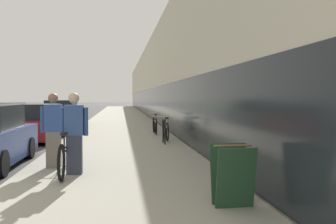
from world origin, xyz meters
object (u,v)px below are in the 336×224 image
object	(u,v)px
tandem_bicycle	(69,153)
person_rider	(74,133)
sandwich_board_sign	(232,175)
person_bystander	(53,130)
cruiser_bike_nearest	(166,130)
vintage_roadster_curbside	(37,124)
parked_sedan_far	(62,116)
cruiser_bike_middle	(155,125)
bike_rack_hoop	(164,128)

from	to	relation	value
tandem_bicycle	person_rider	world-z (taller)	person_rider
sandwich_board_sign	person_bystander	bearing A→B (deg)	132.57
cruiser_bike_nearest	vintage_roadster_curbside	distance (m)	5.22
tandem_bicycle	parked_sedan_far	bearing A→B (deg)	99.33
sandwich_board_sign	vintage_roadster_curbside	bearing A→B (deg)	115.99
person_rider	vintage_roadster_curbside	bearing A→B (deg)	107.46
parked_sedan_far	cruiser_bike_middle	bearing A→B (deg)	-46.68
person_bystander	bike_rack_hoop	distance (m)	4.94
tandem_bicycle	bike_rack_hoop	size ratio (longest dim) A/B	3.35
person_bystander	vintage_roadster_curbside	world-z (taller)	person_bystander
tandem_bicycle	vintage_roadster_curbside	distance (m)	7.45
cruiser_bike_nearest	parked_sedan_far	distance (m)	8.75
bike_rack_hoop	cruiser_bike_middle	bearing A→B (deg)	89.97
cruiser_bike_nearest	cruiser_bike_middle	bearing A→B (deg)	94.60
person_rider	vintage_roadster_curbside	distance (m)	7.85
cruiser_bike_nearest	sandwich_board_sign	distance (m)	8.42
person_rider	sandwich_board_sign	xyz separation A→B (m)	(2.56, -2.59, -0.39)
cruiser_bike_middle	person_rider	bearing A→B (deg)	-106.38
tandem_bicycle	cruiser_bike_nearest	xyz separation A→B (m)	(2.75, 5.46, -0.02)
tandem_bicycle	cruiser_bike_nearest	size ratio (longest dim) A/B	1.72
tandem_bicycle	vintage_roadster_curbside	xyz separation A→B (m)	(-2.20, 7.12, 0.13)
person_bystander	cruiser_bike_middle	world-z (taller)	person_bystander
tandem_bicycle	vintage_roadster_curbside	size ratio (longest dim) A/B	0.70
tandem_bicycle	person_rider	bearing A→B (deg)	-66.79
cruiser_bike_middle	bike_rack_hoop	bearing A→B (deg)	-90.03
vintage_roadster_curbside	person_rider	bearing A→B (deg)	-72.54
sandwich_board_sign	bike_rack_hoop	bearing A→B (deg)	91.20
vintage_roadster_curbside	person_bystander	bearing A→B (deg)	-74.91
tandem_bicycle	cruiser_bike_middle	distance (m)	8.22
bike_rack_hoop	cruiser_bike_nearest	distance (m)	1.12
cruiser_bike_nearest	parked_sedan_far	bearing A→B (deg)	123.64
sandwich_board_sign	parked_sedan_far	size ratio (longest dim) A/B	0.20
tandem_bicycle	cruiser_bike_middle	bearing A→B (deg)	71.84
cruiser_bike_middle	vintage_roadster_curbside	size ratio (longest dim) A/B	0.41
bike_rack_hoop	vintage_roadster_curbside	distance (m)	5.49
person_rider	bike_rack_hoop	bearing A→B (deg)	63.12
tandem_bicycle	bike_rack_hoop	xyz separation A→B (m)	(2.56, 4.37, 0.13)
cruiser_bike_middle	vintage_roadster_curbside	world-z (taller)	vintage_roadster_curbside
bike_rack_hoop	parked_sedan_far	xyz separation A→B (m)	(-4.66, 8.38, 0.04)
person_bystander	vintage_roadster_curbside	distance (m)	6.94
bike_rack_hoop	cruiser_bike_middle	world-z (taller)	cruiser_bike_middle
cruiser_bike_middle	sandwich_board_sign	xyz separation A→B (m)	(0.15, -10.77, 0.08)
person_rider	vintage_roadster_curbside	world-z (taller)	person_rider
sandwich_board_sign	vintage_roadster_curbside	world-z (taller)	vintage_roadster_curbside
cruiser_bike_nearest	parked_sedan_far	world-z (taller)	parked_sedan_far
bike_rack_hoop	cruiser_bike_nearest	xyz separation A→B (m)	(0.19, 1.09, -0.15)
person_bystander	vintage_roadster_curbside	size ratio (longest dim) A/B	0.41
cruiser_bike_nearest	vintage_roadster_curbside	bearing A→B (deg)	161.52
bike_rack_hoop	cruiser_bike_middle	xyz separation A→B (m)	(0.00, 3.44, -0.14)
sandwich_board_sign	person_rider	bearing A→B (deg)	134.63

